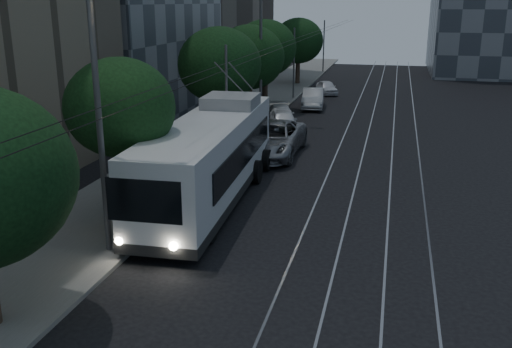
{
  "coord_description": "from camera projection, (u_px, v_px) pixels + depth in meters",
  "views": [
    {
      "loc": [
        3.19,
        -18.31,
        8.12
      ],
      "look_at": [
        -1.66,
        1.56,
        1.9
      ],
      "focal_mm": 40.0,
      "sensor_mm": 36.0,
      "label": 1
    }
  ],
  "objects": [
    {
      "name": "tram_rails",
      "position": [
        382.0,
        128.0,
        38.12
      ],
      "size": [
        4.52,
        90.0,
        0.02
      ],
      "color": "gray",
      "rests_on": "ground"
    },
    {
      "name": "sidewalk",
      "position": [
        238.0,
        120.0,
        40.37
      ],
      "size": [
        5.0,
        90.0,
        0.15
      ],
      "primitive_type": "cube",
      "color": "slate",
      "rests_on": "ground"
    },
    {
      "name": "tree_1",
      "position": [
        120.0,
        108.0,
        20.75
      ],
      "size": [
        4.05,
        4.05,
        6.23
      ],
      "color": "#2F251A",
      "rests_on": "ground"
    },
    {
      "name": "pickup_silver",
      "position": [
        271.0,
        139.0,
        31.11
      ],
      "size": [
        3.13,
        6.61,
        1.82
      ],
      "primitive_type": "imported",
      "rotation": [
        0.0,
        0.0,
        -0.02
      ],
      "color": "gray",
      "rests_on": "ground"
    },
    {
      "name": "streetlamp_near",
      "position": [
        109.0,
        93.0,
        17.49
      ],
      "size": [
        2.19,
        0.44,
        8.9
      ],
      "color": "#555557",
      "rests_on": "ground"
    },
    {
      "name": "trolleybus",
      "position": [
        211.0,
        158.0,
        23.84
      ],
      "size": [
        3.37,
        13.45,
        5.63
      ],
      "rotation": [
        0.0,
        0.0,
        0.04
      ],
      "color": "silver",
      "rests_on": "ground"
    },
    {
      "name": "tree_3",
      "position": [
        249.0,
        57.0,
        40.29
      ],
      "size": [
        5.03,
        5.03,
        6.59
      ],
      "color": "#2F251A",
      "rests_on": "ground"
    },
    {
      "name": "car_white_b",
      "position": [
        281.0,
        115.0,
        39.02
      ],
      "size": [
        2.92,
        4.67,
        1.26
      ],
      "primitive_type": "imported",
      "rotation": [
        0.0,
        0.0,
        0.28
      ],
      "color": "#BABBBF",
      "rests_on": "ground"
    },
    {
      "name": "streetlamp_far",
      "position": [
        267.0,
        27.0,
        37.91
      ],
      "size": [
        2.59,
        0.44,
        10.81
      ],
      "color": "#555557",
      "rests_on": "ground"
    },
    {
      "name": "car_white_d",
      "position": [
        327.0,
        88.0,
        51.73
      ],
      "size": [
        2.62,
        3.82,
        1.21
      ],
      "primitive_type": "imported",
      "rotation": [
        0.0,
        0.0,
        0.37
      ],
      "color": "white",
      "rests_on": "ground"
    },
    {
      "name": "car_white_c",
      "position": [
        313.0,
        98.0,
        44.95
      ],
      "size": [
        2.08,
        4.77,
        1.53
      ],
      "primitive_type": "imported",
      "rotation": [
        0.0,
        0.0,
        0.1
      ],
      "color": "#ADAEB1",
      "rests_on": "ground"
    },
    {
      "name": "tree_4",
      "position": [
        265.0,
        48.0,
        42.73
      ],
      "size": [
        4.72,
        4.72,
        6.87
      ],
      "color": "#2F251A",
      "rests_on": "ground"
    },
    {
      "name": "tree_5",
      "position": [
        298.0,
        41.0,
        56.71
      ],
      "size": [
        4.96,
        4.96,
        6.58
      ],
      "color": "#2F251A",
      "rests_on": "ground"
    },
    {
      "name": "car_white_a",
      "position": [
        283.0,
        121.0,
        36.8
      ],
      "size": [
        2.89,
        4.45,
        1.41
      ],
      "primitive_type": "imported",
      "rotation": [
        0.0,
        0.0,
        0.32
      ],
      "color": "silver",
      "rests_on": "ground"
    },
    {
      "name": "tree_2",
      "position": [
        220.0,
        65.0,
        32.04
      ],
      "size": [
        4.72,
        4.72,
        6.81
      ],
      "color": "#2F251A",
      "rests_on": "ground"
    },
    {
      "name": "ground",
      "position": [
        291.0,
        241.0,
        20.1
      ],
      "size": [
        120.0,
        120.0,
        0.0
      ],
      "primitive_type": "plane",
      "color": "black",
      "rests_on": "ground"
    },
    {
      "name": "overhead_wires",
      "position": [
        273.0,
        72.0,
        38.81
      ],
      "size": [
        2.23,
        90.0,
        6.0
      ],
      "color": "black",
      "rests_on": "ground"
    }
  ]
}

